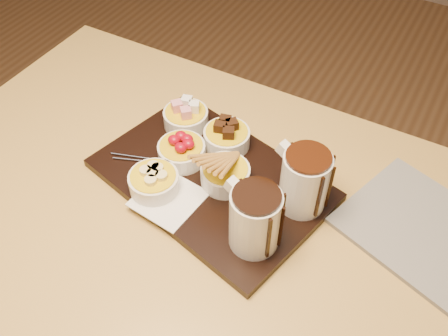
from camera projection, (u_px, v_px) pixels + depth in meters
The scene contains 12 objects.
dining_table at pixel (191, 226), 1.08m from camera, with size 1.20×0.80×0.75m.
serving_board at pixel (211, 180), 1.03m from camera, with size 0.46×0.30×0.02m, color black.
napkin at pixel (169, 199), 0.98m from camera, with size 0.12×0.12×0.00m, color white.
bowl_marshmallows at pixel (186, 118), 1.11m from camera, with size 0.10×0.10×0.04m, color silver.
bowl_cake at pixel (227, 138), 1.07m from camera, with size 0.10×0.10×0.04m, color silver.
bowl_strawberries at pixel (182, 152), 1.04m from camera, with size 0.10×0.10×0.04m, color silver.
bowl_biscotti at pixel (225, 175), 1.00m from camera, with size 0.10×0.10×0.04m, color silver.
bowl_bananas at pixel (154, 183), 0.98m from camera, with size 0.10×0.10×0.04m, color silver.
pitcher_dark_chocolate at pixel (255, 220), 0.87m from camera, with size 0.09×0.09×0.12m, color silver.
pitcher_milk_chocolate at pixel (304, 182), 0.93m from camera, with size 0.09×0.09×0.12m, color silver.
fondue_skewers at pixel (170, 161), 1.04m from camera, with size 0.26×0.03×0.01m, color silver, non-canonical shape.
newspaper at pixel (428, 233), 0.94m from camera, with size 0.30×0.24×0.01m, color beige.
Camera 1 is at (0.37, -0.52, 1.53)m, focal length 40.00 mm.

